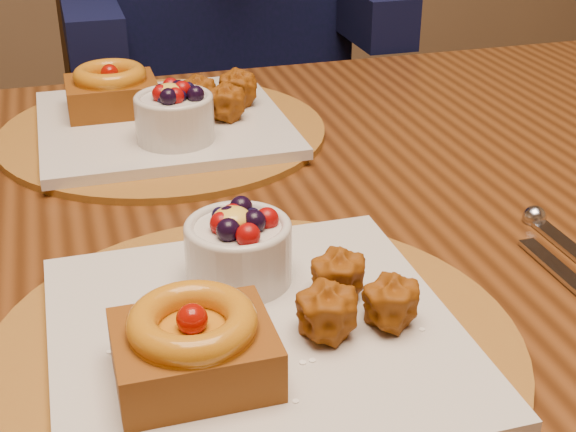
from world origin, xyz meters
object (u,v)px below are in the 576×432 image
object	(u,v)px
place_setting_far	(161,117)
chair_far	(204,152)
dining_table	(202,286)
place_setting_near	(251,324)

from	to	relation	value
place_setting_far	chair_far	size ratio (longest dim) A/B	0.43
place_setting_far	chair_far	bearing A→B (deg)	75.27
place_setting_far	chair_far	distance (m)	0.65
dining_table	place_setting_far	world-z (taller)	place_setting_far
place_setting_near	chair_far	size ratio (longest dim) A/B	0.43
dining_table	place_setting_near	bearing A→B (deg)	-90.55
place_setting_near	chair_far	world-z (taller)	chair_far
dining_table	place_setting_near	xyz separation A→B (m)	(-0.00, -0.22, 0.10)
chair_far	place_setting_near	bearing A→B (deg)	-115.00
place_setting_near	dining_table	bearing A→B (deg)	89.45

